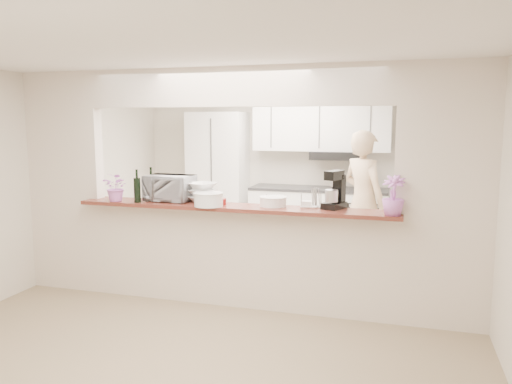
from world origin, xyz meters
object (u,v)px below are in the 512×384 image
at_px(stand_mixer, 335,192).
at_px(person, 363,202).
at_px(refrigerator, 428,199).
at_px(toaster_oven, 170,188).

xyz_separation_m(stand_mixer, person, (0.16, 1.62, -0.34)).
relative_size(refrigerator, toaster_oven, 3.35).
bearing_deg(person, stand_mixer, 124.88).
height_order(refrigerator, toaster_oven, refrigerator).
relative_size(toaster_oven, stand_mixer, 1.33).
relative_size(refrigerator, person, 0.93).
xyz_separation_m(refrigerator, person, (-0.85, -0.96, 0.07)).
distance_m(toaster_oven, stand_mixer, 1.80).
height_order(toaster_oven, stand_mixer, stand_mixer).
bearing_deg(refrigerator, toaster_oven, -137.26).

